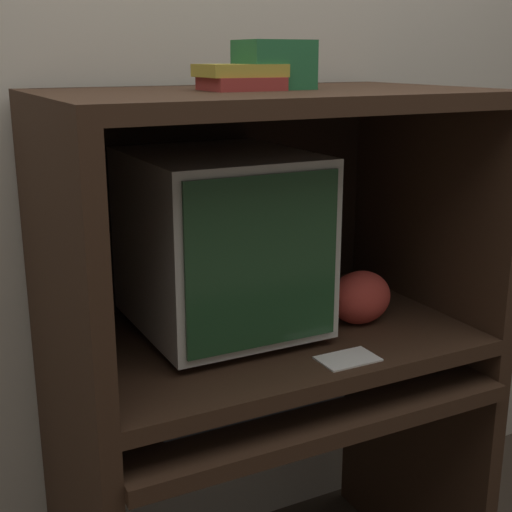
{
  "coord_description": "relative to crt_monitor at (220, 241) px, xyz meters",
  "views": [
    {
      "loc": [
        -0.74,
        -1.07,
        1.39
      ],
      "look_at": [
        -0.03,
        0.3,
        0.95
      ],
      "focal_mm": 50.0,
      "sensor_mm": 36.0,
      "label": 1
    }
  ],
  "objects": [
    {
      "name": "mouse",
      "position": [
        0.23,
        -0.18,
        -0.3
      ],
      "size": [
        0.07,
        0.05,
        0.03
      ],
      "color": "#B7B7B7",
      "rests_on": "desk_base"
    },
    {
      "name": "book_stack",
      "position": [
        0.03,
        -0.06,
        0.36
      ],
      "size": [
        0.17,
        0.13,
        0.05
      ],
      "color": "maroon",
      "rests_on": "hutch_upper"
    },
    {
      "name": "snack_bag",
      "position": [
        0.31,
        -0.11,
        -0.15
      ],
      "size": [
        0.16,
        0.12,
        0.13
      ],
      "color": "#BC382D",
      "rests_on": "desk_monitor_shelf"
    },
    {
      "name": "keyboard",
      "position": [
        -0.03,
        -0.17,
        -0.3
      ],
      "size": [
        0.42,
        0.17,
        0.03
      ],
      "color": "#2D2D30",
      "rests_on": "desk_base"
    },
    {
      "name": "desk_base",
      "position": [
        0.09,
        -0.09,
        -0.56
      ],
      "size": [
        0.97,
        0.63,
        0.67
      ],
      "color": "#382316",
      "rests_on": "ground_plane"
    },
    {
      "name": "crt_monitor",
      "position": [
        0.0,
        0.0,
        0.0
      ],
      "size": [
        0.38,
        0.43,
        0.41
      ],
      "color": "beige",
      "rests_on": "desk_monitor_shelf"
    },
    {
      "name": "desk_monitor_shelf",
      "position": [
        0.09,
        -0.05,
        -0.24
      ],
      "size": [
        0.97,
        0.61,
        0.1
      ],
      "color": "#382316",
      "rests_on": "desk_base"
    },
    {
      "name": "wall_back",
      "position": [
        0.09,
        0.31,
        0.32
      ],
      "size": [
        6.0,
        0.06,
        2.6
      ],
      "color": "beige",
      "rests_on": "ground_plane"
    },
    {
      "name": "paper_card",
      "position": [
        0.16,
        -0.28,
        -0.21
      ],
      "size": [
        0.13,
        0.08,
        0.0
      ],
      "color": "white",
      "rests_on": "desk_monitor_shelf"
    },
    {
      "name": "hutch_upper",
      "position": [
        0.09,
        -0.02,
        0.16
      ],
      "size": [
        0.97,
        0.61,
        0.55
      ],
      "color": "#382316",
      "rests_on": "desk_monitor_shelf"
    },
    {
      "name": "storage_box",
      "position": [
        0.11,
        -0.05,
        0.39
      ],
      "size": [
        0.15,
        0.12,
        0.1
      ],
      "color": "#236638",
      "rests_on": "hutch_upper"
    }
  ]
}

